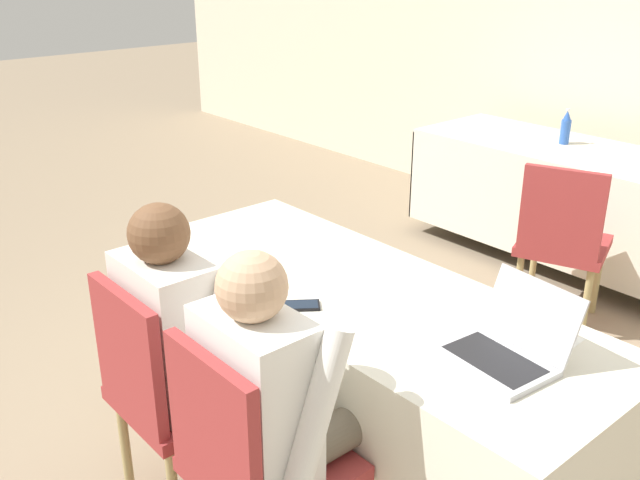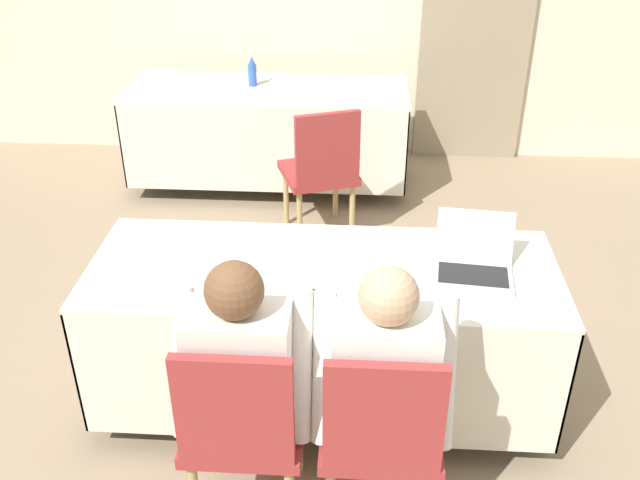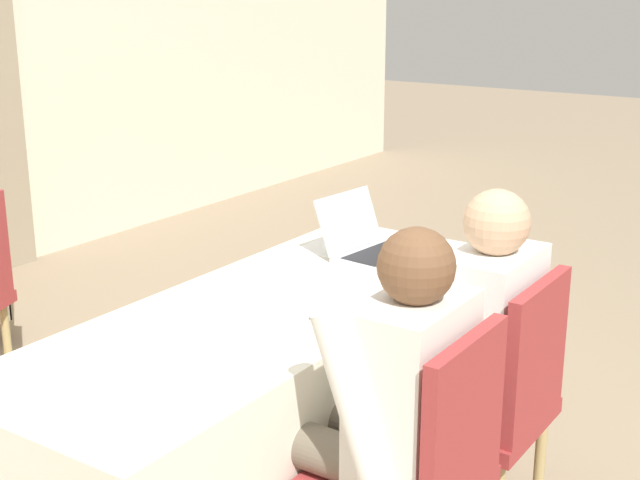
% 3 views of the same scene
% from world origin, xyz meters
% --- Properties ---
extents(ground_plane, '(24.00, 24.00, 0.00)m').
position_xyz_m(ground_plane, '(0.00, 0.00, 0.00)').
color(ground_plane, gray).
extents(conference_table_near, '(2.00, 0.75, 0.76)m').
position_xyz_m(conference_table_near, '(0.00, 0.00, 0.57)').
color(conference_table_near, silver).
rests_on(conference_table_near, ground_plane).
extents(conference_table_far, '(2.00, 0.75, 0.76)m').
position_xyz_m(conference_table_far, '(-0.54, 2.36, 0.57)').
color(conference_table_far, silver).
rests_on(conference_table_far, ground_plane).
extents(laptop, '(0.35, 0.34, 0.23)m').
position_xyz_m(laptop, '(0.63, -0.00, 0.80)').
color(laptop, '#B7B7BC').
rests_on(laptop, conference_table_near).
extents(cell_phone, '(0.14, 0.15, 0.01)m').
position_xyz_m(cell_phone, '(-0.04, -0.25, 0.76)').
color(cell_phone, black).
rests_on(cell_phone, conference_table_near).
extents(paper_beside_laptop, '(0.31, 0.36, 0.00)m').
position_xyz_m(paper_beside_laptop, '(-0.11, -0.05, 0.76)').
color(paper_beside_laptop, white).
rests_on(paper_beside_laptop, conference_table_near).
extents(paper_centre_table, '(0.23, 0.31, 0.00)m').
position_xyz_m(paper_centre_table, '(0.63, 0.14, 0.76)').
color(paper_centre_table, white).
rests_on(paper_centre_table, conference_table_near).
extents(water_bottle, '(0.06, 0.06, 0.22)m').
position_xyz_m(water_bottle, '(-0.65, 2.41, 0.86)').
color(water_bottle, '#2D5BB7').
rests_on(water_bottle, conference_table_far).
extents(chair_near_left, '(0.44, 0.44, 0.91)m').
position_xyz_m(chair_near_left, '(-0.25, -0.68, 0.51)').
color(chair_near_left, tan).
rests_on(chair_near_left, ground_plane).
extents(chair_near_right, '(0.44, 0.44, 0.91)m').
position_xyz_m(chair_near_right, '(0.25, -0.68, 0.51)').
color(chair_near_right, tan).
rests_on(chair_near_right, ground_plane).
extents(chair_far_spare, '(0.57, 0.57, 0.91)m').
position_xyz_m(chair_far_spare, '(-0.10, 1.56, 0.51)').
color(chair_far_spare, tan).
rests_on(chair_far_spare, ground_plane).
extents(person_checkered_shirt, '(0.50, 0.52, 1.17)m').
position_xyz_m(person_checkered_shirt, '(-0.25, -0.58, 0.67)').
color(person_checkered_shirt, '#665B4C').
rests_on(person_checkered_shirt, ground_plane).
extents(person_white_shirt, '(0.50, 0.52, 1.17)m').
position_xyz_m(person_white_shirt, '(0.25, -0.58, 0.67)').
color(person_white_shirt, '#665B4C').
rests_on(person_white_shirt, ground_plane).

